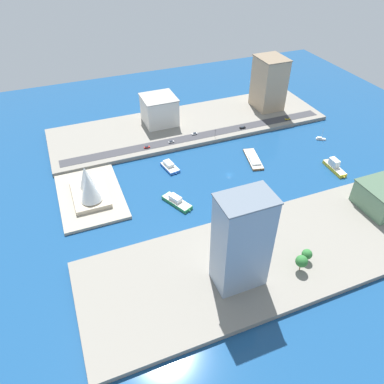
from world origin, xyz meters
name	(u,v)px	position (x,y,z in m)	size (l,w,h in m)	color
ground_plane	(229,175)	(0.00, 0.00, 0.00)	(440.00, 440.00, 0.00)	navy
quay_west	(291,248)	(-79.36, 0.00, 1.55)	(70.00, 240.00, 3.09)	gray
quay_east	(190,124)	(79.36, 0.00, 1.55)	(70.00, 240.00, 3.09)	gray
peninsula_point	(91,196)	(11.35, 98.50, 1.00)	(62.01, 41.29, 2.00)	#A89E89
road_strip	(200,136)	(55.09, 0.00, 3.17)	(10.14, 228.00, 0.15)	#38383D
sailboat_small_white	(321,139)	(16.60, -93.39, 1.02)	(5.98, 8.02, 10.84)	white
barge_flat_brown	(253,159)	(9.83, -25.62, 1.22)	(30.28, 15.07, 3.06)	brown
ferry_green_doubledeck	(177,201)	(-16.39, 46.64, 1.85)	(23.70, 15.73, 5.51)	#2D8C4C
ferry_yellow_fast	(335,166)	(-22.95, -75.50, 2.72)	(23.57, 7.25, 7.94)	yellow
catamaran_blue	(170,166)	(23.94, 37.66, 1.67)	(18.73, 10.98, 4.58)	blue
apartment_midrise_tan	(269,83)	(82.67, -79.35, 26.33)	(28.57, 24.02, 46.41)	tan
tower_tall_glass	(242,242)	(-88.18, 39.09, 30.48)	(17.48, 25.84, 54.71)	#8C9EB2
terminal_long_green	(382,198)	(-71.15, -71.08, 11.24)	(28.72, 25.14, 16.23)	slate
hotel_broad_white	(159,110)	(89.76, 23.93, 15.13)	(28.31, 28.30, 24.02)	silver
sedan_silver	(171,142)	(53.31, 26.10, 4.04)	(1.84, 4.68, 1.62)	black
pickup_red	(147,147)	(52.87, 46.77, 4.01)	(2.01, 4.74, 1.55)	black
suv_black	(242,128)	(52.94, -38.60, 4.03)	(2.05, 5.07, 1.56)	black
van_white	(194,134)	(58.50, 3.72, 4.00)	(2.08, 4.69, 1.53)	black
taxi_yellow_cab	(288,119)	(52.44, -83.79, 4.00)	(2.09, 4.53, 1.52)	black
traffic_light_waterfront	(215,132)	(48.48, -10.65, 7.44)	(0.36, 0.36, 6.50)	black
opera_landmark	(88,186)	(9.44, 98.50, 11.02)	(36.86, 22.76, 22.85)	#BCAD93
park_tree_cluster	(304,258)	(-93.45, 2.83, 9.24)	(10.33, 12.89, 10.14)	brown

